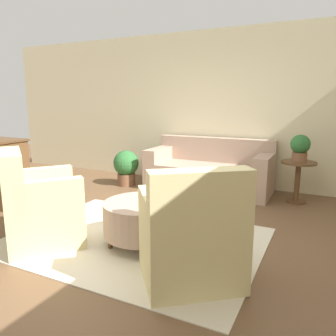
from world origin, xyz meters
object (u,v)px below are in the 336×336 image
at_px(armchair_right, 192,239).
at_px(potted_plant_floor, 126,166).
at_px(side_table, 298,175).
at_px(armchair_left, 38,208).
at_px(ottoman_table, 143,218).
at_px(couch, 209,172).
at_px(potted_plant_on_side_table, 300,147).

relative_size(armchair_right, potted_plant_floor, 1.68).
bearing_deg(side_table, armchair_right, -101.81).
height_order(armchair_left, side_table, armchair_left).
bearing_deg(ottoman_table, couch, 92.24).
distance_m(armchair_right, potted_plant_floor, 3.50).
xyz_separation_m(armchair_right, potted_plant_floor, (-2.37, 2.58, -0.04)).
relative_size(couch, ottoman_table, 2.50).
bearing_deg(couch, potted_plant_on_side_table, -4.27).
bearing_deg(side_table, potted_plant_floor, -174.90).
bearing_deg(armchair_right, couch, 106.35).
distance_m(armchair_left, potted_plant_floor, 2.64).
distance_m(side_table, potted_plant_floor, 2.97).
relative_size(side_table, potted_plant_on_side_table, 1.57).
height_order(ottoman_table, side_table, side_table).
bearing_deg(potted_plant_floor, armchair_right, -47.47).
relative_size(ottoman_table, side_table, 1.32).
bearing_deg(potted_plant_on_side_table, couch, 175.73).
height_order(side_table, potted_plant_on_side_table, potted_plant_on_side_table).
bearing_deg(ottoman_table, armchair_right, -31.98).
relative_size(armchair_left, ottoman_table, 1.29).
distance_m(armchair_right, ottoman_table, 0.91).
height_order(ottoman_table, potted_plant_floor, potted_plant_floor).
height_order(ottoman_table, potted_plant_on_side_table, potted_plant_on_side_table).
xyz_separation_m(armchair_left, side_table, (2.41, 2.84, 0.03)).
bearing_deg(ottoman_table, armchair_left, -155.25).
bearing_deg(couch, armchair_left, -107.76).
bearing_deg(potted_plant_floor, couch, 13.97).
distance_m(potted_plant_on_side_table, potted_plant_floor, 3.01).
bearing_deg(armchair_right, armchair_left, 180.00).
xyz_separation_m(armchair_left, ottoman_table, (1.04, 0.48, -0.10)).
xyz_separation_m(armchair_right, potted_plant_on_side_table, (0.59, 2.84, 0.46)).
bearing_deg(potted_plant_on_side_table, potted_plant_floor, -174.90).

